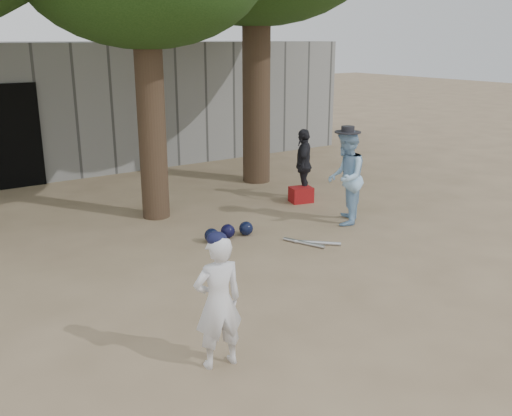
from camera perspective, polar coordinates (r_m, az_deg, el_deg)
ground at (r=6.76m, az=0.57°, el=-10.61°), size 70.00×70.00×0.00m
boy_player at (r=5.52m, az=-3.80°, el=-9.39°), size 0.53×0.38×1.35m
spectator_blue at (r=9.83m, az=8.95°, el=3.01°), size 1.00×0.99×1.62m
spectator_dark at (r=11.29m, az=4.77°, el=4.36°), size 0.81×0.84×1.41m
red_bag at (r=11.19m, az=4.53°, el=1.34°), size 0.49×0.41×0.30m
back_building at (r=15.73m, az=-21.74°, el=9.67°), size 16.00×5.24×3.00m
helmet_row at (r=9.15m, az=-2.75°, el=-2.38°), size 0.87×0.28×0.23m
bat_pile at (r=8.95m, az=5.51°, el=-3.48°), size 0.62×0.74×0.06m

